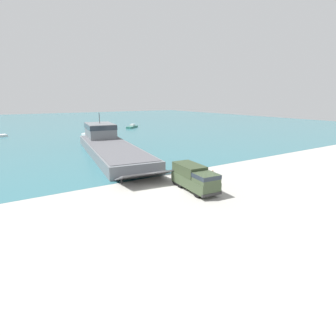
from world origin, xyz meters
TOP-DOWN VIEW (x-y plane):
  - ground_plane at (0.00, 0.00)m, footprint 240.00×240.00m
  - water_surface at (0.00, 95.08)m, footprint 240.00×180.00m
  - landing_craft at (2.30, 25.16)m, footprint 12.42×38.09m
  - military_truck at (3.12, -2.25)m, footprint 3.04×7.20m
  - soldier_on_ramp at (6.81, -1.29)m, footprint 0.46×0.49m
  - moored_boat_a at (25.50, 64.43)m, footprint 6.21×5.88m
  - moored_boat_c at (5.87, 49.27)m, footprint 4.26×6.60m
  - mooring_bollard at (-3.28, 4.77)m, footprint 0.27×0.27m

SIDE VIEW (x-z plane):
  - ground_plane at x=0.00m, z-range 0.00..0.00m
  - water_surface at x=0.00m, z-range 0.00..0.01m
  - mooring_bollard at x=-3.28m, z-range 0.03..0.71m
  - moored_boat_a at x=25.50m, z-range -0.23..1.12m
  - moored_boat_c at x=5.87m, z-range -0.30..1.51m
  - soldier_on_ramp at x=6.81m, z-range 0.13..1.83m
  - military_truck at x=3.12m, z-range 0.10..3.02m
  - landing_craft at x=2.30m, z-range -1.97..5.57m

